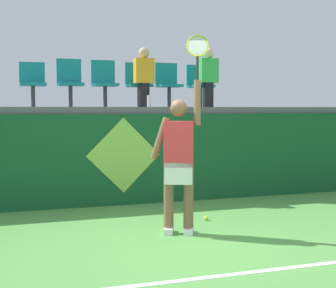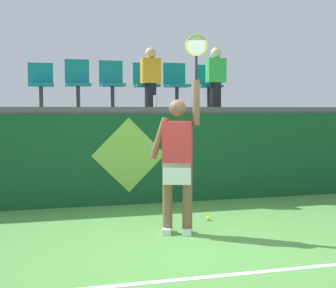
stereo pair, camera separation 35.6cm
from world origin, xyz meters
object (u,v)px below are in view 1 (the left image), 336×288
stadium_chair_2 (104,81)px  stadium_chair_0 (33,81)px  stadium_chair_3 (138,82)px  spectator_0 (144,76)px  stadium_chair_1 (70,80)px  tennis_player (179,159)px  tennis_ball (206,218)px  stadium_chair_4 (168,82)px  stadium_chair_5 (199,83)px  spectator_1 (208,76)px  water_bottle (149,101)px

stadium_chair_2 → stadium_chair_0: bearing=-179.7°
stadium_chair_0 → stadium_chair_3: bearing=0.1°
spectator_0 → stadium_chair_1: bearing=161.7°
tennis_player → stadium_chair_2: (-0.40, 2.95, 1.15)m
tennis_ball → stadium_chair_2: 3.33m
tennis_player → stadium_chair_4: size_ratio=3.04×
stadium_chair_2 → stadium_chair_4: size_ratio=1.02×
tennis_player → stadium_chair_3: 3.18m
stadium_chair_4 → stadium_chair_5: (0.64, -0.00, -0.01)m
tennis_ball → stadium_chair_1: size_ratio=0.08×
stadium_chair_0 → stadium_chair_2: stadium_chair_2 is taller
tennis_ball → spectator_1: size_ratio=0.06×
stadium_chair_0 → stadium_chair_1: size_ratio=0.91×
stadium_chair_0 → stadium_chair_4: stadium_chair_4 is taller
stadium_chair_1 → stadium_chair_2: stadium_chair_1 is taller
spectator_0 → spectator_1: bearing=-1.6°
spectator_0 → spectator_1: spectator_1 is taller
water_bottle → spectator_0: bearing=102.3°
stadium_chair_1 → spectator_1: size_ratio=0.79×
tennis_ball → stadium_chair_3: bearing=99.5°
stadium_chair_2 → tennis_ball: bearing=-66.4°
tennis_player → stadium_chair_5: bearing=63.5°
water_bottle → stadium_chair_3: stadium_chair_3 is taller
tennis_ball → stadium_chair_3: size_ratio=0.08×
stadium_chair_0 → stadium_chair_4: 2.49m
water_bottle → stadium_chair_0: bearing=163.1°
spectator_0 → tennis_player: bearing=-95.4°
stadium_chair_1 → stadium_chair_4: size_ratio=1.02×
stadium_chair_3 → stadium_chair_5: size_ratio=1.01×
stadium_chair_5 → spectator_0: 1.30m
water_bottle → stadium_chair_3: size_ratio=0.25×
water_bottle → stadium_chair_5: 1.38m
tennis_ball → stadium_chair_4: size_ratio=0.08×
stadium_chair_0 → stadium_chair_4: (2.49, 0.00, 0.03)m
stadium_chair_3 → stadium_chair_4: 0.59m
spectator_0 → spectator_1: (1.23, -0.04, 0.02)m
stadium_chair_5 → stadium_chair_1: bearing=179.9°
tennis_player → stadium_chair_3: bearing=85.4°
stadium_chair_0 → spectator_0: bearing=-12.1°
tennis_ball → water_bottle: size_ratio=0.32×
stadium_chair_2 → tennis_player: bearing=-82.3°
tennis_ball → stadium_chair_3: (-0.40, 2.36, 2.10)m
tennis_player → stadium_chair_5: size_ratio=3.11×
stadium_chair_3 → stadium_chair_5: (1.23, -0.00, -0.00)m
stadium_chair_5 → spectator_0: size_ratio=0.78×
water_bottle → spectator_1: 1.29m
stadium_chair_1 → spectator_0: size_ratio=0.82×
tennis_ball → spectator_0: (-0.40, 1.95, 2.18)m
stadium_chair_0 → spectator_1: bearing=-8.1°
stadium_chair_4 → spectator_1: 0.79m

